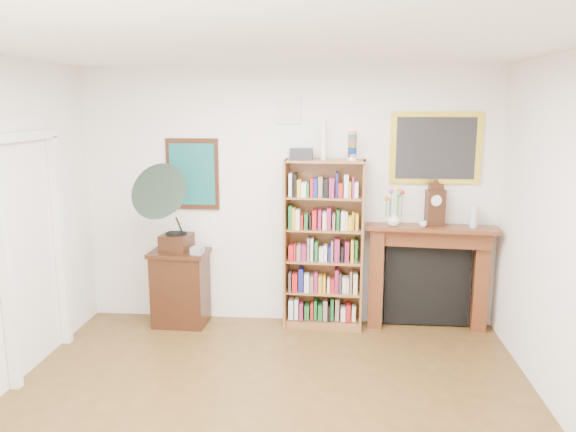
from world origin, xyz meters
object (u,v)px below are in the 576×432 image
Objects in this scene: bookshelf at (324,235)px; flower_vase at (394,219)px; fireplace at (428,268)px; bottle_left at (474,216)px; cd_stack at (197,250)px; bottle_right at (475,217)px; mantel_clock at (435,206)px; teacup at (423,224)px; side_cabinet at (181,288)px; gramophone at (170,203)px.

bookshelf is 0.75m from flower_vase.
fireplace is 5.75× the size of bottle_left.
bottle_right is (2.92, 0.24, 0.37)m from cd_stack.
flower_vase reaches higher than cd_stack.
bottle_left is (0.39, -0.04, -0.10)m from mantel_clock.
bookshelf is at bearing -178.12° from bottle_right.
flower_vase is at bearing 174.39° from teacup.
bookshelf is at bearing 5.17° from side_cabinet.
mantel_clock is at bearing 174.35° from bottle_left.
mantel_clock reaches higher than bottle_right.
fireplace is at bearing 168.64° from bottle_left.
mantel_clock is (2.75, 0.24, -0.03)m from gramophone.
gramophone reaches higher than cd_stack.
bookshelf is 8.79× the size of bottle_left.
bookshelf is at bearing 177.86° from teacup.
cd_stack is 0.80× the size of flower_vase.
fireplace is 0.52m from teacup.
cd_stack is 1.50× the size of teacup.
bottle_right is at bearing 4.07° from flower_vase.
flower_vase is 0.31m from teacup.
bookshelf is 2.15× the size of gramophone.
bottle_left reaches higher than teacup.
mantel_clock is (2.49, 0.21, 0.48)m from cd_stack.
bottle_right is (0.55, 0.09, 0.07)m from teacup.
bookshelf is 1.66m from gramophone.
bottle_right reaches higher than side_cabinet.
gramophone is 4.90× the size of bottle_right.
bookshelf is 10.55× the size of bottle_right.
bottle_left is (0.82, -0.01, 0.04)m from flower_vase.
teacup is at bearing -170.66° from bottle_right.
mantel_clock reaches higher than bottle_left.
flower_vase is (2.07, 0.18, 0.34)m from cd_stack.
bookshelf is 26.45× the size of teacup.
fireplace is 2.48m from cd_stack.
gramophone is at bearing -99.07° from side_cabinet.
flower_vase is at bearing 171.58° from mantel_clock.
cd_stack is at bearing -23.76° from side_cabinet.
fireplace is 9.19× the size of flower_vase.
bookshelf is 1.04m from teacup.
bottle_right is (1.58, 0.05, 0.22)m from bookshelf.
flower_vase is (2.30, 0.06, 0.80)m from side_cabinet.
bottle_left reaches higher than bottle_right.
flower_vase reaches higher than teacup.
gramophone is at bearing -175.13° from bottle_right.
flower_vase is 1.88× the size of teacup.
flower_vase reaches higher than fireplace.
bottle_right is (0.85, 0.06, 0.02)m from flower_vase.
gramophone reaches higher than bottle_right.
bottle_right is at bearing 61.89° from bottle_left.
cd_stack is (0.26, 0.03, -0.51)m from gramophone.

